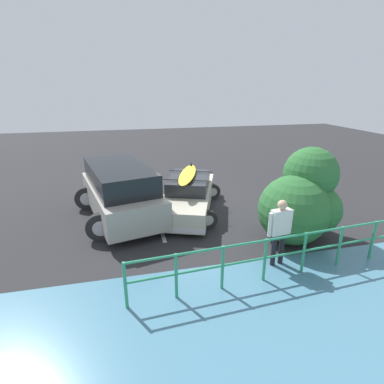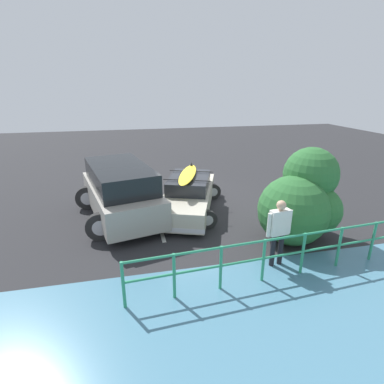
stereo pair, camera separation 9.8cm
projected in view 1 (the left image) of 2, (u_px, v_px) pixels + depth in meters
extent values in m
cube|color=#28282B|center=(190.00, 203.00, 11.90)|extent=(44.00, 44.00, 0.02)
cube|color=silver|center=(156.00, 214.00, 10.91)|extent=(0.12, 4.40, 0.00)
cube|color=#B7B29E|center=(188.00, 198.00, 11.00)|extent=(3.00, 4.69, 0.64)
cube|color=#23262B|center=(189.00, 183.00, 10.98)|extent=(2.04, 2.47, 0.46)
cube|color=silver|center=(179.00, 230.00, 9.05)|extent=(1.56, 0.65, 0.14)
cube|color=silver|center=(195.00, 185.00, 13.09)|extent=(1.56, 0.65, 0.14)
cylinder|color=black|center=(208.00, 219.00, 9.69)|extent=(0.63, 0.18, 0.63)
cylinder|color=#B7B7BC|center=(208.00, 219.00, 9.69)|extent=(0.35, 0.19, 0.35)
cylinder|color=black|center=(158.00, 217.00, 9.87)|extent=(0.63, 0.18, 0.63)
cylinder|color=#B7B7BC|center=(158.00, 217.00, 9.87)|extent=(0.35, 0.19, 0.35)
cylinder|color=black|center=(212.00, 191.00, 12.24)|extent=(0.63, 0.18, 0.63)
cylinder|color=#B7B7BC|center=(212.00, 191.00, 12.24)|extent=(0.35, 0.19, 0.35)
cylinder|color=black|center=(173.00, 190.00, 12.43)|extent=(0.63, 0.18, 0.63)
cylinder|color=#B7B7BC|center=(173.00, 190.00, 12.43)|extent=(0.35, 0.19, 0.35)
cylinder|color=black|center=(187.00, 180.00, 10.34)|extent=(1.58, 0.60, 0.03)
cylinder|color=black|center=(191.00, 171.00, 11.43)|extent=(1.58, 0.60, 0.03)
ellipsoid|color=yellow|center=(188.00, 174.00, 10.82)|extent=(1.39, 2.70, 0.09)
cone|color=black|center=(191.00, 164.00, 11.79)|extent=(0.10, 0.10, 0.14)
cube|color=#9E998E|center=(121.00, 198.00, 10.35)|extent=(2.91, 4.84, 0.90)
cube|color=black|center=(119.00, 176.00, 10.08)|extent=(2.53, 3.83, 0.71)
cylinder|color=black|center=(107.00, 178.00, 12.30)|extent=(0.81, 0.36, 0.79)
cylinder|color=black|center=(162.00, 215.00, 9.72)|extent=(0.87, 0.22, 0.87)
cylinder|color=#B7B7BC|center=(162.00, 215.00, 9.72)|extent=(0.48, 0.23, 0.48)
cylinder|color=black|center=(101.00, 227.00, 8.90)|extent=(0.87, 0.22, 0.87)
cylinder|color=#B7B7BC|center=(101.00, 227.00, 8.90)|extent=(0.48, 0.23, 0.48)
cylinder|color=black|center=(138.00, 190.00, 12.00)|extent=(0.87, 0.22, 0.87)
cylinder|color=#B7B7BC|center=(138.00, 190.00, 12.00)|extent=(0.48, 0.23, 0.48)
cylinder|color=black|center=(87.00, 198.00, 11.18)|extent=(0.87, 0.22, 0.87)
cylinder|color=#B7B7BC|center=(87.00, 198.00, 11.18)|extent=(0.48, 0.23, 0.48)
cylinder|color=black|center=(281.00, 248.00, 7.73)|extent=(0.13, 0.13, 0.88)
cylinder|color=black|center=(274.00, 250.00, 7.66)|extent=(0.13, 0.13, 0.88)
cube|color=silver|center=(280.00, 222.00, 7.44)|extent=(0.53, 0.26, 0.66)
sphere|color=#D6A884|center=(282.00, 205.00, 7.28)|extent=(0.24, 0.24, 0.24)
cylinder|color=silver|center=(290.00, 221.00, 7.54)|extent=(0.09, 0.09, 0.62)
cylinder|color=silver|center=(270.00, 225.00, 7.35)|extent=(0.09, 0.09, 0.62)
cylinder|color=#2D9366|center=(373.00, 240.00, 7.91)|extent=(0.07, 0.07, 1.10)
cylinder|color=#2D9366|center=(340.00, 246.00, 7.61)|extent=(0.07, 0.07, 1.10)
cylinder|color=#2D9366|center=(304.00, 253.00, 7.31)|extent=(0.07, 0.07, 1.10)
cylinder|color=#2D9366|center=(265.00, 260.00, 7.01)|extent=(0.07, 0.07, 1.10)
cylinder|color=#2D9366|center=(222.00, 268.00, 6.71)|extent=(0.07, 0.07, 1.10)
cylinder|color=#2D9366|center=(176.00, 276.00, 6.41)|extent=(0.07, 0.07, 1.10)
cylinder|color=#2D9366|center=(125.00, 286.00, 6.11)|extent=(0.07, 0.07, 1.10)
cylinder|color=#2D9366|center=(287.00, 237.00, 6.99)|extent=(7.49, 0.60, 0.06)
cylinder|color=#2D9366|center=(285.00, 254.00, 7.14)|extent=(7.49, 0.60, 0.06)
cylinder|color=brown|center=(304.00, 224.00, 9.47)|extent=(0.38, 0.38, 0.55)
sphere|color=#2D6B33|center=(311.00, 174.00, 8.93)|extent=(1.61, 1.61, 1.61)
sphere|color=#2D6B33|center=(301.00, 206.00, 9.17)|extent=(1.85, 1.85, 1.85)
sphere|color=#2D6B33|center=(293.00, 210.00, 8.73)|extent=(2.05, 2.05, 2.05)
sphere|color=#2D6B33|center=(317.00, 209.00, 8.90)|extent=(1.43, 1.43, 1.43)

